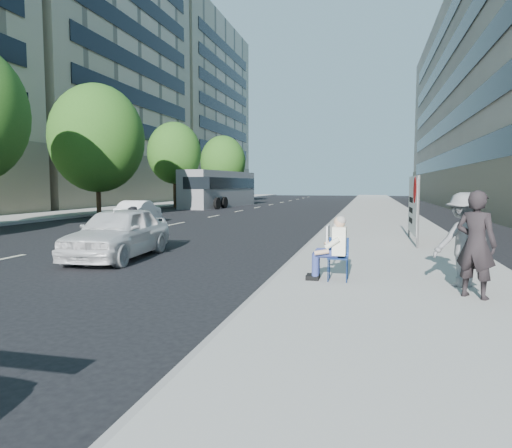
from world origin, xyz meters
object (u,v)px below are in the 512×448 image
(protest_banner, at_px, (413,205))
(motorcycle, at_px, (135,233))
(pedestrian_woman, at_px, (476,244))
(white_sedan_near, at_px, (118,233))
(white_sedan_mid, at_px, (139,212))
(bus, at_px, (220,189))
(seated_protester, at_px, (333,244))
(jogger, at_px, (463,240))

(protest_banner, xyz_separation_m, motorcycle, (-8.17, -3.72, -0.76))
(pedestrian_woman, xyz_separation_m, white_sedan_near, (-8.59, 3.13, -0.34))
(white_sedan_near, distance_m, white_sedan_mid, 11.81)
(white_sedan_near, relative_size, motorcycle, 2.09)
(motorcycle, bearing_deg, white_sedan_mid, 117.93)
(bus, bearing_deg, pedestrian_woman, -58.92)
(seated_protester, relative_size, white_sedan_mid, 0.35)
(jogger, relative_size, protest_banner, 0.58)
(seated_protester, height_order, white_sedan_near, seated_protester)
(motorcycle, height_order, bus, bus)
(pedestrian_woman, relative_size, bus, 0.15)
(protest_banner, height_order, bus, bus)
(jogger, xyz_separation_m, white_sedan_mid, (-13.65, 12.89, -0.42))
(white_sedan_mid, xyz_separation_m, bus, (-1.68, 18.67, 1.02))
(bus, bearing_deg, seated_protester, -62.02)
(pedestrian_woman, xyz_separation_m, white_sedan_mid, (-13.69, 13.79, -0.45))
(protest_banner, distance_m, bus, 29.01)
(seated_protester, distance_m, motorcycle, 6.79)
(white_sedan_mid, relative_size, bus, 0.30)
(jogger, height_order, white_sedan_mid, jogger)
(seated_protester, relative_size, pedestrian_woman, 0.71)
(protest_banner, xyz_separation_m, white_sedan_near, (-8.25, -4.51, -0.68))
(jogger, distance_m, motorcycle, 9.01)
(protest_banner, bearing_deg, jogger, -87.41)
(jogger, height_order, pedestrian_woman, pedestrian_woman)
(seated_protester, height_order, pedestrian_woman, pedestrian_woman)
(pedestrian_woman, xyz_separation_m, bus, (-15.37, 32.46, 0.57))
(jogger, xyz_separation_m, white_sedan_near, (-8.55, 2.24, -0.31))
(motorcycle, bearing_deg, white_sedan_near, -95.10)
(white_sedan_near, relative_size, bus, 0.35)
(white_sedan_mid, distance_m, motorcycle, 11.14)
(jogger, xyz_separation_m, pedestrian_woman, (0.04, -0.89, 0.03))
(jogger, bearing_deg, white_sedan_mid, -67.94)
(jogger, relative_size, bus, 0.14)
(jogger, relative_size, white_sedan_near, 0.42)
(protest_banner, bearing_deg, white_sedan_near, -151.35)
(seated_protester, relative_size, protest_banner, 0.43)
(white_sedan_near, height_order, white_sedan_mid, white_sedan_near)
(protest_banner, height_order, motorcycle, protest_banner)
(jogger, distance_m, protest_banner, 6.76)
(seated_protester, xyz_separation_m, white_sedan_near, (-6.14, 2.27, -0.15))
(white_sedan_mid, xyz_separation_m, motorcycle, (5.17, -9.87, 0.02))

